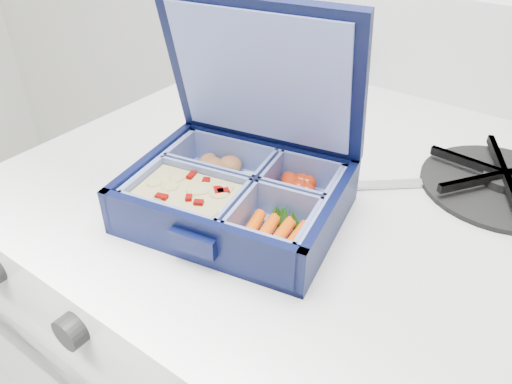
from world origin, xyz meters
The scene contains 4 objects.
bento_box centered at (-0.44, 1.51, 1.00)m, with size 0.21×0.17×0.05m, color black, non-canonical shape.
burner_grate centered at (-0.22, 1.73, 0.99)m, with size 0.18×0.18×0.03m, color black.
burner_grate_rear centered at (-0.58, 1.83, 0.99)m, with size 0.18×0.18×0.02m, color black.
fork centered at (-0.34, 1.65, 0.98)m, with size 0.03×0.19×0.01m, color #A7A7A9, non-canonical shape.
Camera 1 is at (-0.17, 1.18, 1.30)m, focal length 35.00 mm.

